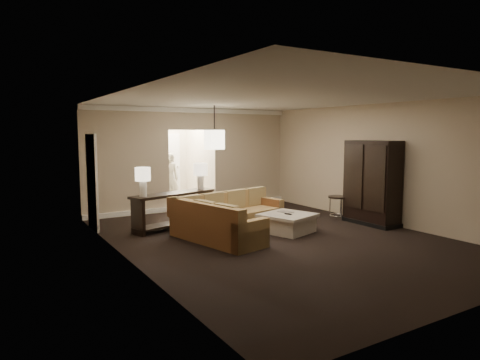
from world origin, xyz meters
TOP-DOWN VIEW (x-y plane):
  - ground at (0.00, 0.00)m, footprint 8.00×8.00m
  - wall_back at (0.00, 4.00)m, footprint 6.00×0.04m
  - wall_front at (0.00, -4.00)m, footprint 6.00×0.04m
  - wall_left at (-3.00, 0.00)m, footprint 0.04×8.00m
  - wall_right at (3.00, 0.00)m, footprint 0.04×8.00m
  - ceiling at (0.00, 0.00)m, footprint 6.00×8.00m
  - crown_molding at (0.00, 3.95)m, footprint 6.00×0.10m
  - baseboard at (0.00, 3.95)m, footprint 6.00×0.10m
  - side_door at (-2.97, 2.80)m, footprint 0.05×0.90m
  - foyer at (0.00, 5.34)m, footprint 1.44×2.02m
  - sectional_sofa at (-0.61, 0.93)m, footprint 2.82×2.60m
  - coffee_table at (0.52, 0.36)m, footprint 1.25×1.25m
  - console_table at (-1.40, 2.00)m, footprint 2.12×1.01m
  - armoire at (2.69, 0.02)m, footprint 0.58×1.35m
  - drink_table at (2.40, 0.81)m, footprint 0.46×0.46m
  - table_lamp_left at (-2.17, 1.78)m, footprint 0.32×0.32m
  - table_lamp_right at (-0.63, 2.22)m, footprint 0.32×0.32m
  - pendant_light at (0.00, 2.70)m, footprint 0.38×0.38m
  - person at (-0.35, 4.86)m, footprint 0.63×0.44m

SIDE VIEW (x-z plane):
  - ground at x=0.00m, z-range 0.00..0.00m
  - baseboard at x=0.00m, z-range 0.00..0.12m
  - coffee_table at x=0.52m, z-range 0.00..0.41m
  - sectional_sofa at x=-0.61m, z-range -0.08..0.73m
  - drink_table at x=2.40m, z-range 0.12..0.70m
  - console_table at x=-1.40m, z-range 0.08..0.87m
  - person at x=-0.35m, z-range 0.00..1.70m
  - armoire at x=2.69m, z-range -0.04..1.90m
  - side_door at x=-2.97m, z-range 0.00..2.10m
  - table_lamp_left at x=-2.17m, z-range 0.90..1.51m
  - table_lamp_right at x=-0.63m, z-range 0.90..1.51m
  - foyer at x=0.00m, z-range -0.10..2.70m
  - wall_back at x=0.00m, z-range 0.00..2.80m
  - wall_front at x=0.00m, z-range 0.00..2.80m
  - wall_left at x=-3.00m, z-range 0.00..2.80m
  - wall_right at x=3.00m, z-range 0.00..2.80m
  - pendant_light at x=0.00m, z-range 1.41..2.50m
  - crown_molding at x=0.00m, z-range 2.67..2.79m
  - ceiling at x=0.00m, z-range 2.79..2.81m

